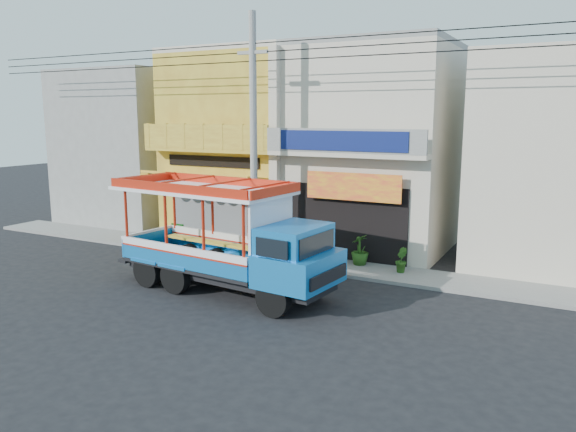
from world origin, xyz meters
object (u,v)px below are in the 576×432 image
object	(u,v)px
utility_pole	(257,127)
green_sign	(178,236)
potted_plant_b	(401,260)
songthaew_truck	(239,242)
potted_plant_c	(360,249)

from	to	relation	value
utility_pole	green_sign	bearing A→B (deg)	172.45
green_sign	potted_plant_b	xyz separation A→B (m)	(9.36, 0.35, 0.05)
utility_pole	potted_plant_b	size ratio (longest dim) A/B	32.86
utility_pole	songthaew_truck	world-z (taller)	utility_pole
utility_pole	songthaew_truck	distance (m)	5.03
utility_pole	potted_plant_c	bearing A→B (deg)	18.38
utility_pole	potted_plant_c	size ratio (longest dim) A/B	25.27
utility_pole	green_sign	distance (m)	6.21
songthaew_truck	potted_plant_c	bearing A→B (deg)	64.99
songthaew_truck	green_sign	xyz separation A→B (m)	(-5.59, 4.03, -1.17)
green_sign	potted_plant_c	bearing A→B (deg)	4.61
green_sign	potted_plant_b	distance (m)	9.36
songthaew_truck	potted_plant_b	bearing A→B (deg)	49.26
potted_plant_b	potted_plant_c	xyz separation A→B (m)	(-1.60, 0.28, 0.13)
songthaew_truck	potted_plant_b	world-z (taller)	songthaew_truck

